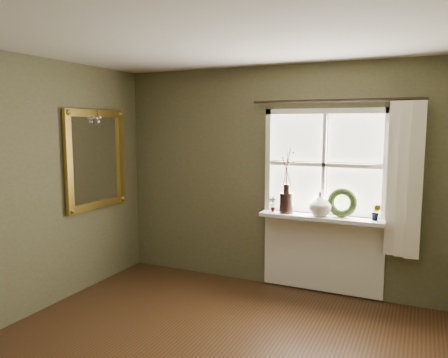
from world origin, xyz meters
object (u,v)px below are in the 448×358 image
at_px(gilt_mirror, 96,159).
at_px(dark_jug, 286,203).
at_px(cream_vase, 320,204).
at_px(wreath, 342,206).

bearing_deg(gilt_mirror, dark_jug, 18.76).
bearing_deg(cream_vase, wreath, 9.82).
relative_size(cream_vase, wreath, 0.83).
xyz_separation_m(dark_jug, cream_vase, (0.38, 0.00, 0.02)).
xyz_separation_m(wreath, gilt_mirror, (-2.73, -0.76, 0.48)).
bearing_deg(wreath, cream_vase, -168.60).
height_order(cream_vase, wreath, wreath).
height_order(dark_jug, wreath, wreath).
height_order(dark_jug, gilt_mirror, gilt_mirror).
distance_m(wreath, gilt_mirror, 2.88).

